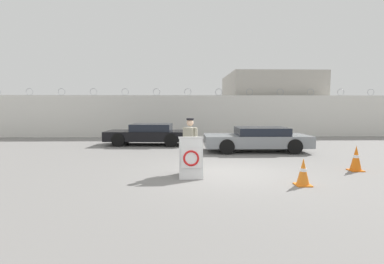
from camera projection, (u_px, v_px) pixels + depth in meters
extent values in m
plane|color=gray|center=(229.00, 173.00, 9.06)|extent=(90.00, 90.00, 0.00)
cube|color=silver|center=(203.00, 116.00, 20.05)|extent=(36.00, 0.30, 2.77)
torus|color=gray|center=(30.00, 92.00, 19.55)|extent=(0.47, 0.03, 0.47)
torus|color=gray|center=(62.00, 92.00, 19.62)|extent=(0.47, 0.03, 0.47)
torus|color=gray|center=(94.00, 92.00, 19.68)|extent=(0.47, 0.03, 0.47)
torus|color=gray|center=(125.00, 92.00, 19.75)|extent=(0.47, 0.03, 0.47)
torus|color=gray|center=(157.00, 92.00, 19.82)|extent=(0.47, 0.03, 0.47)
torus|color=gray|center=(188.00, 92.00, 19.88)|extent=(0.47, 0.03, 0.47)
torus|color=gray|center=(219.00, 92.00, 19.95)|extent=(0.47, 0.03, 0.47)
torus|color=gray|center=(250.00, 92.00, 20.01)|extent=(0.47, 0.03, 0.47)
torus|color=gray|center=(280.00, 92.00, 20.08)|extent=(0.47, 0.03, 0.47)
torus|color=gray|center=(311.00, 92.00, 20.15)|extent=(0.47, 0.03, 0.47)
torus|color=gray|center=(341.00, 92.00, 20.21)|extent=(0.47, 0.03, 0.47)
torus|color=gray|center=(371.00, 92.00, 20.28)|extent=(0.47, 0.03, 0.47)
cube|color=#B2ADA3|center=(269.00, 103.00, 24.24)|extent=(6.65, 6.88, 4.58)
cube|color=white|center=(191.00, 159.00, 8.35)|extent=(0.67, 0.38, 1.12)
cube|color=white|center=(191.00, 157.00, 8.69)|extent=(0.67, 0.38, 1.12)
cube|color=white|center=(191.00, 138.00, 8.47)|extent=(0.71, 0.06, 0.05)
cube|color=white|center=(191.00, 158.00, 8.31)|extent=(0.56, 0.19, 0.54)
torus|color=red|center=(191.00, 158.00, 8.30)|extent=(0.45, 0.19, 0.44)
cylinder|color=#514C42|center=(192.00, 160.00, 9.04)|extent=(0.15, 0.15, 0.78)
cylinder|color=#514C42|center=(188.00, 159.00, 9.17)|extent=(0.15, 0.15, 0.78)
cube|color=gray|center=(190.00, 137.00, 9.05)|extent=(0.44, 0.45, 0.60)
sphere|color=#DBB293|center=(190.00, 123.00, 9.01)|extent=(0.21, 0.21, 0.21)
cylinder|color=gray|center=(196.00, 138.00, 8.87)|extent=(0.09, 0.09, 0.57)
cylinder|color=gray|center=(187.00, 137.00, 9.30)|extent=(0.30, 0.29, 0.56)
cylinder|color=black|center=(190.00, 119.00, 9.00)|extent=(0.22, 0.22, 0.05)
cube|color=orange|center=(355.00, 170.00, 9.38)|extent=(0.40, 0.40, 0.03)
cone|color=orange|center=(356.00, 158.00, 9.34)|extent=(0.34, 0.34, 0.77)
cylinder|color=white|center=(356.00, 157.00, 9.34)|extent=(0.17, 0.17, 0.11)
cube|color=orange|center=(303.00, 185.00, 7.62)|extent=(0.38, 0.38, 0.03)
cone|color=orange|center=(303.00, 171.00, 7.60)|extent=(0.33, 0.33, 0.67)
cylinder|color=white|center=(303.00, 170.00, 7.59)|extent=(0.16, 0.16, 0.09)
cylinder|color=black|center=(118.00, 140.00, 15.05)|extent=(0.69, 0.24, 0.68)
cylinder|color=black|center=(127.00, 137.00, 16.78)|extent=(0.69, 0.24, 0.68)
cylinder|color=black|center=(171.00, 140.00, 14.96)|extent=(0.69, 0.24, 0.68)
cylinder|color=black|center=(174.00, 137.00, 16.69)|extent=(0.69, 0.24, 0.68)
cube|color=black|center=(148.00, 136.00, 15.86)|extent=(4.41, 2.12, 0.50)
cube|color=black|center=(152.00, 127.00, 15.82)|extent=(2.17, 1.79, 0.37)
cylinder|color=black|center=(227.00, 147.00, 12.58)|extent=(0.65, 0.21, 0.65)
cylinder|color=black|center=(222.00, 142.00, 14.35)|extent=(0.65, 0.21, 0.65)
cylinder|color=black|center=(295.00, 147.00, 12.63)|extent=(0.65, 0.21, 0.65)
cylinder|color=black|center=(281.00, 142.00, 14.40)|extent=(0.65, 0.21, 0.65)
cube|color=gray|center=(256.00, 141.00, 13.48)|extent=(4.66, 1.95, 0.51)
cube|color=black|center=(261.00, 131.00, 13.44)|extent=(2.25, 1.73, 0.34)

